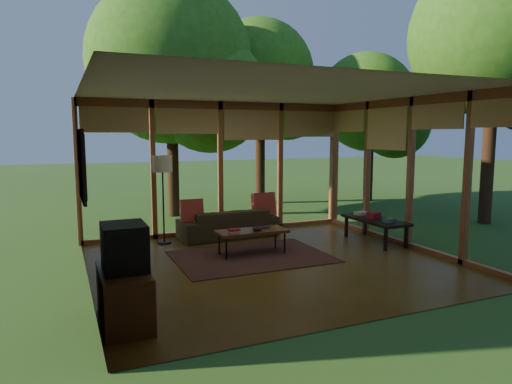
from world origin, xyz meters
name	(u,v)px	position (x,y,z in m)	size (l,w,h in m)	color
floor	(272,263)	(0.00, 0.00, 0.00)	(5.50, 5.50, 0.00)	brown
ceiling	(273,91)	(0.00, 0.00, 2.70)	(5.50, 5.50, 0.00)	white
wall_left	(85,187)	(-2.75, 0.00, 1.35)	(0.04, 5.00, 2.70)	beige
wall_front	(373,200)	(0.00, -2.50, 1.35)	(5.50, 0.04, 2.70)	beige
window_wall_back	(220,168)	(0.00, 2.50, 1.35)	(5.50, 0.12, 2.70)	#95542E
window_wall_right	(410,173)	(2.75, 0.00, 1.35)	(0.12, 5.00, 2.70)	#95542E
exterior_lawn	(370,187)	(8.00, 8.00, -0.01)	(40.00, 40.00, 0.00)	#2E5520
tree_nw	(170,62)	(-0.44, 4.90, 3.79)	(4.00, 4.00, 5.80)	#321E12
tree_ne	(259,74)	(2.44, 6.06, 3.77)	(3.17, 3.17, 5.37)	#321E12
tree_se	(493,35)	(5.84, 1.05, 4.20)	(3.60, 3.60, 6.02)	#321E12
tree_far	(366,103)	(5.51, 5.07, 2.98)	(2.95, 2.95, 4.47)	#321E12
rug	(251,256)	(-0.16, 0.47, 0.01)	(2.53, 1.79, 0.01)	brown
sofa	(228,223)	(-0.02, 2.00, 0.28)	(1.94, 0.76, 0.57)	#362D1B
pillow_left	(192,211)	(-0.77, 1.95, 0.59)	(0.42, 0.14, 0.42)	maroon
pillow_right	(264,205)	(0.73, 1.95, 0.61)	(0.47, 0.16, 0.47)	maroon
ct_book_lower	(234,232)	(-0.44, 0.56, 0.44)	(0.18, 0.13, 0.03)	#B9B3A8
ct_book_upper	(234,230)	(-0.44, 0.56, 0.47)	(0.18, 0.13, 0.03)	maroon
ct_book_side	(264,227)	(0.16, 0.69, 0.44)	(0.18, 0.14, 0.03)	#161A31
ct_bowl	(257,229)	(-0.04, 0.51, 0.46)	(0.16, 0.16, 0.07)	black
media_cabinet	(124,297)	(-2.47, -1.47, 0.30)	(0.50, 1.00, 0.60)	brown
television	(124,247)	(-2.45, -1.47, 0.85)	(0.45, 0.55, 0.50)	black
console_book_a	(389,220)	(2.40, 0.11, 0.49)	(0.20, 0.14, 0.07)	#376050
console_book_b	(374,215)	(2.40, 0.56, 0.51)	(0.24, 0.17, 0.11)	maroon
console_book_c	(361,213)	(2.40, 0.96, 0.49)	(0.22, 0.16, 0.06)	#B9B3A8
floor_lamp	(162,169)	(-1.30, 2.02, 1.41)	(0.36, 0.36, 1.65)	black
coffee_table	(252,232)	(-0.09, 0.61, 0.39)	(1.20, 0.50, 0.43)	brown
side_console	(375,221)	(2.40, 0.51, 0.41)	(0.60, 1.40, 0.46)	black
wall_painting	(82,165)	(-2.71, 1.40, 1.55)	(0.06, 1.35, 1.15)	black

